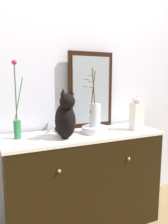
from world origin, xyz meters
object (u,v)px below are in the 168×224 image
(cat_sitting, at_px, (65,118))
(vase_slim_green, at_px, (17,121))
(sideboard, at_px, (84,180))
(mirror_leaning, at_px, (91,90))
(vase_glass_clear, at_px, (95,113))
(bowl_porcelain, at_px, (95,130))
(jar_lidded_porcelain, at_px, (136,114))

(cat_sitting, distance_m, vase_slim_green, 0.36)
(sideboard, height_order, mirror_leaning, mirror_leaning)
(mirror_leaning, relative_size, vase_glass_clear, 1.43)
(sideboard, xyz_separation_m, mirror_leaning, (0.16, 0.20, 0.76))
(mirror_leaning, distance_m, bowl_porcelain, 0.39)
(vase_glass_clear, distance_m, jar_lidded_porcelain, 0.39)
(mirror_leaning, distance_m, cat_sitting, 0.48)
(cat_sitting, relative_size, vase_glass_clear, 0.79)
(jar_lidded_porcelain, bearing_deg, vase_glass_clear, 171.38)
(cat_sitting, bearing_deg, bowl_porcelain, 12.08)
(mirror_leaning, bearing_deg, jar_lidded_porcelain, -41.68)
(sideboard, xyz_separation_m, jar_lidded_porcelain, (0.47, -0.07, 0.56))
(cat_sitting, xyz_separation_m, vase_glass_clear, (0.27, 0.06, 0.01))
(sideboard, xyz_separation_m, cat_sitting, (-0.19, -0.08, 0.57))
(vase_slim_green, distance_m, bowl_porcelain, 0.63)
(sideboard, relative_size, vase_glass_clear, 2.71)
(mirror_leaning, bearing_deg, sideboard, -127.56)
(jar_lidded_porcelain, bearing_deg, cat_sitting, -179.82)
(bowl_porcelain, height_order, vase_glass_clear, vase_glass_clear)
(mirror_leaning, xyz_separation_m, bowl_porcelain, (-0.07, -0.22, -0.32))
(vase_slim_green, bearing_deg, mirror_leaning, 12.56)
(cat_sitting, bearing_deg, sideboard, 22.19)
(sideboard, distance_m, vase_glass_clear, 0.59)
(vase_glass_clear, xyz_separation_m, jar_lidded_porcelain, (0.38, -0.06, -0.02))
(cat_sitting, distance_m, bowl_porcelain, 0.31)
(bowl_porcelain, xyz_separation_m, jar_lidded_porcelain, (0.38, -0.06, 0.12))
(cat_sitting, distance_m, jar_lidded_porcelain, 0.66)
(cat_sitting, relative_size, bowl_porcelain, 1.75)
(sideboard, relative_size, bowl_porcelain, 6.02)
(mirror_leaning, bearing_deg, vase_glass_clear, -107.38)
(vase_slim_green, xyz_separation_m, vase_glass_clear, (0.61, -0.07, 0.03))
(sideboard, bearing_deg, cat_sitting, -157.81)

